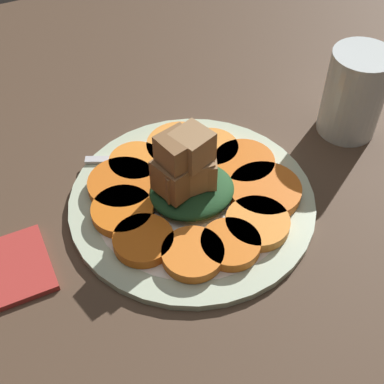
# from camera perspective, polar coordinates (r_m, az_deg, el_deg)

# --- Properties ---
(table_slab) EXTENTS (1.20, 1.20, 0.02)m
(table_slab) POSITION_cam_1_polar(r_m,az_deg,el_deg) (0.67, -0.00, -1.78)
(table_slab) COLOR #4C3828
(table_slab) RESTS_ON ground
(plate) EXTENTS (0.30, 0.30, 0.01)m
(plate) POSITION_cam_1_polar(r_m,az_deg,el_deg) (0.66, -0.00, -0.93)
(plate) COLOR beige
(plate) RESTS_ON table_slab
(carrot_slice_0) EXTENTS (0.09, 0.09, 0.01)m
(carrot_slice_0) POSITION_cam_1_polar(r_m,az_deg,el_deg) (0.71, -1.29, 4.82)
(carrot_slice_0) COLOR orange
(carrot_slice_0) RESTS_ON plate
(carrot_slice_1) EXTENTS (0.07, 0.07, 0.01)m
(carrot_slice_1) POSITION_cam_1_polar(r_m,az_deg,el_deg) (0.69, -5.98, 3.08)
(carrot_slice_1) COLOR orange
(carrot_slice_1) RESTS_ON plate
(carrot_slice_2) EXTENTS (0.09, 0.09, 0.01)m
(carrot_slice_2) POSITION_cam_1_polar(r_m,az_deg,el_deg) (0.67, -7.42, 0.81)
(carrot_slice_2) COLOR orange
(carrot_slice_2) RESTS_ON plate
(carrot_slice_3) EXTENTS (0.07, 0.07, 0.01)m
(carrot_slice_3) POSITION_cam_1_polar(r_m,az_deg,el_deg) (0.64, -7.43, -2.03)
(carrot_slice_3) COLOR orange
(carrot_slice_3) RESTS_ON plate
(carrot_slice_4) EXTENTS (0.07, 0.07, 0.01)m
(carrot_slice_4) POSITION_cam_1_polar(r_m,az_deg,el_deg) (0.61, -5.21, -5.15)
(carrot_slice_4) COLOR orange
(carrot_slice_4) RESTS_ON plate
(carrot_slice_5) EXTENTS (0.07, 0.07, 0.01)m
(carrot_slice_5) POSITION_cam_1_polar(r_m,az_deg,el_deg) (0.59, 0.08, -6.63)
(carrot_slice_5) COLOR orange
(carrot_slice_5) RESTS_ON plate
(carrot_slice_6) EXTENTS (0.07, 0.07, 0.01)m
(carrot_slice_6) POSITION_cam_1_polar(r_m,az_deg,el_deg) (0.60, 4.13, -5.57)
(carrot_slice_6) COLOR orange
(carrot_slice_6) RESTS_ON plate
(carrot_slice_7) EXTENTS (0.08, 0.08, 0.01)m
(carrot_slice_7) POSITION_cam_1_polar(r_m,az_deg,el_deg) (0.63, 6.99, -3.32)
(carrot_slice_7) COLOR orange
(carrot_slice_7) RESTS_ON plate
(carrot_slice_8) EXTENTS (0.09, 0.09, 0.01)m
(carrot_slice_8) POSITION_cam_1_polar(r_m,az_deg,el_deg) (0.66, 7.78, 0.17)
(carrot_slice_8) COLOR orange
(carrot_slice_8) RESTS_ON plate
(carrot_slice_9) EXTENTS (0.08, 0.08, 0.01)m
(carrot_slice_9) POSITION_cam_1_polar(r_m,az_deg,el_deg) (0.69, 5.56, 3.10)
(carrot_slice_9) COLOR orange
(carrot_slice_9) RESTS_ON plate
(carrot_slice_10) EXTENTS (0.07, 0.07, 0.01)m
(carrot_slice_10) POSITION_cam_1_polar(r_m,az_deg,el_deg) (0.71, 2.04, 4.55)
(carrot_slice_10) COLOR orange
(carrot_slice_10) RESTS_ON plate
(center_pile) EXTENTS (0.10, 0.09, 0.10)m
(center_pile) POSITION_cam_1_polar(r_m,az_deg,el_deg) (0.63, -0.51, 1.74)
(center_pile) COLOR #1E4723
(center_pile) RESTS_ON plate
(fork) EXTENTS (0.19, 0.10, 0.00)m
(fork) POSITION_cam_1_polar(r_m,az_deg,el_deg) (0.70, -2.83, 3.50)
(fork) COLOR silver
(fork) RESTS_ON plate
(water_glass) EXTENTS (0.08, 0.08, 0.12)m
(water_glass) POSITION_cam_1_polar(r_m,az_deg,el_deg) (0.76, 16.93, 10.02)
(water_glass) COLOR silver
(water_glass) RESTS_ON table_slab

